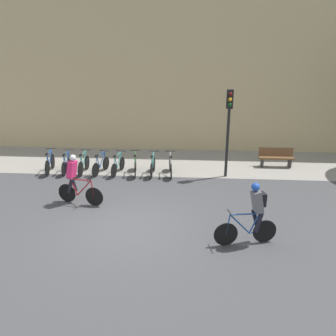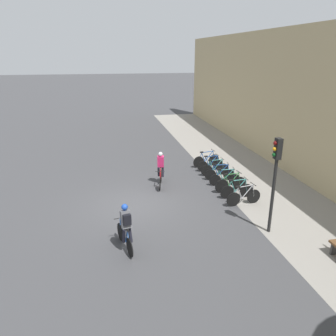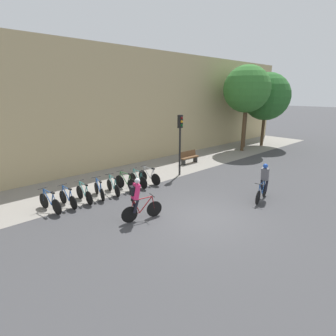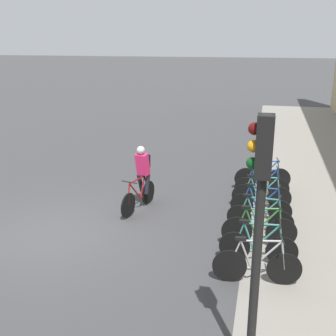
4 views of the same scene
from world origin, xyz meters
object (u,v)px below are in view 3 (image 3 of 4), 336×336
Objects in this scene: parked_bike_4 at (113,186)px; traffic_light_pole at (180,134)px; parked_bike_3 at (99,190)px; parked_bike_0 at (50,203)px; parked_bike_7 at (149,177)px; parked_bike_1 at (68,198)px; parked_bike_6 at (138,180)px; bench at (189,157)px; cyclist_grey at (264,181)px; parked_bike_2 at (84,194)px; cyclist_pink at (138,198)px; parked_bike_5 at (126,183)px.

traffic_light_pole reaches higher than parked_bike_4.
traffic_light_pole is (5.48, -0.03, 2.17)m from parked_bike_3.
parked_bike_0 is 5.40m from parked_bike_7.
parked_bike_0 is at bearing 179.99° from parked_bike_1.
parked_bike_4 is at bearing -0.02° from parked_bike_0.
parked_bike_6 is 5.84m from bench.
parked_bike_7 reaches higher than parked_bike_6.
bench is at bearing 71.88° from cyclist_grey.
parked_bike_2 is at bearing 179.76° from traffic_light_pole.
parked_bike_3 is 0.97× the size of parked_bike_6.
parked_bike_3 is at bearing 179.98° from parked_bike_4.
cyclist_pink is 3.26m from parked_bike_3.
parked_bike_4 is 0.77m from parked_bike_5.
bench is (8.72, 1.52, 0.07)m from parked_bike_2.
parked_bike_5 reaches higher than parked_bike_2.
bench is at bearing 11.93° from parked_bike_4.
parked_bike_1 is 4.63m from parked_bike_7.
cyclist_pink is 1.10× the size of parked_bike_4.
bench is (7.18, 1.52, 0.09)m from parked_bike_4.
cyclist_pink reaches higher than parked_bike_3.
traffic_light_pole is (7.02, -0.03, 2.16)m from parked_bike_1.
parked_bike_4 reaches higher than bench.
parked_bike_2 is at bearing -180.00° from parked_bike_6.
parked_bike_0 is 0.46× the size of traffic_light_pole.
cyclist_grey is at bearing -58.40° from parked_bike_6.
cyclist_pink is 1.09× the size of parked_bike_2.
parked_bike_2 is 1.02× the size of bench.
parked_bike_6 is 3.83m from traffic_light_pole.
cyclist_pink reaches higher than parked_bike_4.
parked_bike_6 is at bearing 179.52° from traffic_light_pole.
traffic_light_pole reaches higher than parked_bike_7.
parked_bike_3 is 0.43× the size of traffic_light_pole.
bench is (6.41, 1.52, 0.06)m from parked_bike_5.
parked_bike_5 is at bearing 0.01° from parked_bike_0.
parked_bike_5 is 0.46× the size of traffic_light_pole.
parked_bike_4 is at bearing -0.04° from parked_bike_2.
parked_bike_1 is 3.09m from parked_bike_5.
parked_bike_0 reaches higher than parked_bike_4.
parked_bike_1 is at bearing 179.79° from traffic_light_pole.
parked_bike_3 is (1.54, -0.00, -0.00)m from parked_bike_1.
traffic_light_pole is at bearing -0.21° from parked_bike_1.
parked_bike_0 is at bearing 125.60° from cyclist_pink.
parked_bike_4 is at bearing -179.95° from parked_bike_6.
traffic_light_pole is at bearing -148.05° from bench.
parked_bike_4 is 7.34m from bench.
cyclist_pink reaches higher than parked_bike_6.
cyclist_pink is 9.28m from bench.
parked_bike_3 is 0.94× the size of parked_bike_5.
bench is (2.47, 1.54, -2.08)m from traffic_light_pole.
parked_bike_0 reaches higher than parked_bike_7.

